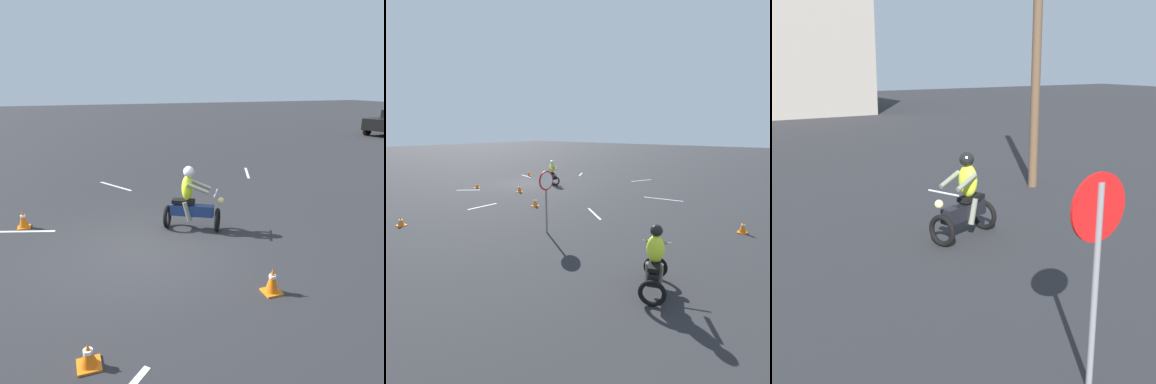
{
  "view_description": "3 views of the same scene",
  "coord_description": "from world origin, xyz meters",
  "views": [
    {
      "loc": [
        7.54,
        -1.5,
        3.63
      ],
      "look_at": [
        -0.92,
        1.5,
        1.0
      ],
      "focal_mm": 35.0,
      "sensor_mm": 36.0,
      "label": 1
    },
    {
      "loc": [
        14.29,
        15.57,
        3.72
      ],
      "look_at": [
        3.6,
        7.27,
        0.9
      ],
      "focal_mm": 28.0,
      "sensor_mm": 36.0,
      "label": 2
    },
    {
      "loc": [
        3.01,
        4.7,
        3.33
      ],
      "look_at": [
        8.13,
        13.03,
        0.9
      ],
      "focal_mm": 50.0,
      "sensor_mm": 36.0,
      "label": 3
    }
  ],
  "objects": [
    {
      "name": "stop_sign",
      "position": [
        6.7,
        8.23,
        1.63
      ],
      "size": [
        0.7,
        0.08,
        2.3
      ],
      "color": "slate",
      "rests_on": "ground"
    },
    {
      "name": "motorcycle_rider_background",
      "position": [
        8.16,
        13.05,
        0.73
      ],
      "size": [
        1.55,
        1.07,
        1.66
      ],
      "rotation": [
        0.0,
        0.0,
        1.93
      ],
      "color": "black",
      "rests_on": "ground"
    },
    {
      "name": "utility_pole_near",
      "position": [
        11.94,
        15.69,
        3.51
      ],
      "size": [
        0.24,
        0.24,
        7.03
      ],
      "primitive_type": "cylinder",
      "color": "brown",
      "rests_on": "ground"
    }
  ]
}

